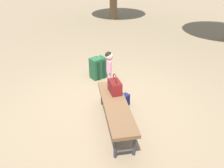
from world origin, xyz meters
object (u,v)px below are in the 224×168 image
Objects in this scene: backpack_large at (98,67)px; backpack_small at (125,99)px; handbag at (115,86)px; park_bench at (116,107)px; child_standing at (109,64)px.

backpack_large is 2.07× the size of backpack_small.
handbag reaches higher than backpack_large.
backpack_small is (0.59, -0.27, -0.25)m from park_bench.
child_standing is at bearing -156.39° from backpack_large.
park_bench is 2.74× the size of backpack_large.
child_standing is 0.92m from backpack_small.
handbag is at bearing -5.51° from park_bench.
park_bench is 1.91× the size of child_standing.
park_bench is at bearing 177.78° from child_standing.
handbag reaches higher than park_bench.
park_bench is 0.69m from backpack_small.
backpack_small is at bearing -164.88° from child_standing.
backpack_small is (-0.79, -0.21, -0.42)m from child_standing.
park_bench is 4.39× the size of handbag.
park_bench is at bearing -175.02° from backpack_large.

